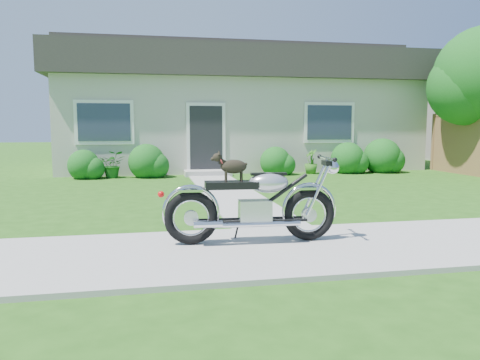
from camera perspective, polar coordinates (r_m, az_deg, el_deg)
name	(u,v)px	position (r m, az deg, el deg)	size (l,w,h in m)	color
ground	(409,243)	(6.45, 19.89, -7.24)	(80.00, 80.00, 0.00)	#235114
sidewalk	(409,242)	(6.44, 19.89, -7.07)	(24.00, 2.20, 0.04)	#9E9B93
walkway	(228,192)	(10.60, -1.46, -1.42)	(1.20, 8.00, 0.03)	#9E9B93
house	(236,108)	(17.66, -0.53, 8.77)	(12.60, 7.03, 4.50)	beige
shrub_row	(276,160)	(14.42, 4.43, 2.44)	(10.24, 1.19, 1.19)	#165518
potted_plant_left	(113,164)	(13.97, -15.24, 1.86)	(0.71, 0.61, 0.78)	#185616
potted_plant_right	(311,162)	(14.82, 8.65, 2.24)	(0.43, 0.43, 0.76)	#316D1E
motorcycle_with_dog	(255,203)	(5.85, 1.81, -2.82)	(2.22, 0.60, 1.13)	black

